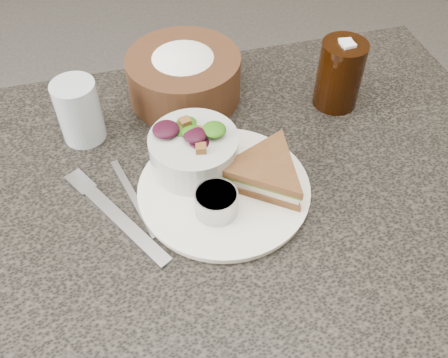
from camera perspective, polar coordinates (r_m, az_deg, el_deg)
dining_table at (r=1.10m, az=0.31°, el=-13.67°), size 1.00×0.70×0.75m
dinner_plate at (r=0.77m, az=0.00°, el=-1.20°), size 0.26×0.26×0.01m
sandwich at (r=0.76m, az=4.78°, el=0.77°), size 0.22×0.22×0.04m
salad_bowl at (r=0.78m, az=-3.48°, el=3.76°), size 0.18×0.18×0.08m
dressing_ramekin at (r=0.73m, az=-0.89°, el=-2.69°), size 0.07×0.07×0.04m
orange_wedge at (r=0.82m, az=-1.69°, el=4.34°), size 0.08×0.08×0.03m
fork at (r=0.76m, az=-11.70°, el=-4.65°), size 0.12×0.19×0.01m
knife at (r=0.78m, az=-10.29°, el=-2.07°), size 0.05×0.17×0.00m
bread_basket at (r=0.92m, az=-4.63°, el=12.29°), size 0.24×0.24×0.12m
cola_glass at (r=0.92m, az=13.13°, el=11.86°), size 0.09×0.09×0.14m
water_glass at (r=0.86m, az=-16.23°, el=7.45°), size 0.09×0.09×0.11m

